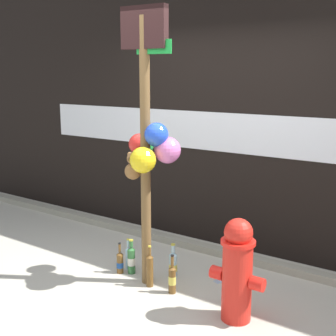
# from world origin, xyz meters

# --- Properties ---
(ground_plane) EXTENTS (14.00, 14.00, 0.00)m
(ground_plane) POSITION_xyz_m (0.00, 0.00, 0.00)
(ground_plane) COLOR #ADA899
(building_wall) EXTENTS (10.00, 0.21, 3.20)m
(building_wall) POSITION_xyz_m (-0.00, 1.63, 1.60)
(building_wall) COLOR black
(building_wall) RESTS_ON ground_plane
(curb_strip) EXTENTS (8.00, 0.12, 0.08)m
(curb_strip) POSITION_xyz_m (0.00, 1.23, 0.04)
(curb_strip) COLOR gray
(curb_strip) RESTS_ON ground_plane
(memorial_post) EXTENTS (0.58, 0.50, 2.54)m
(memorial_post) POSITION_xyz_m (-0.15, 0.28, 1.43)
(memorial_post) COLOR brown
(memorial_post) RESTS_ON ground_plane
(fire_hydrant) EXTENTS (0.46, 0.28, 0.86)m
(fire_hydrant) POSITION_xyz_m (0.84, 0.14, 0.43)
(fire_hydrant) COLOR red
(fire_hydrant) RESTS_ON ground_plane
(bottle_0) EXTENTS (0.07, 0.07, 0.37)m
(bottle_0) POSITION_xyz_m (0.16, 0.22, 0.14)
(bottle_0) COLOR brown
(bottle_0) RESTS_ON ground_plane
(bottle_1) EXTENTS (0.07, 0.07, 0.40)m
(bottle_1) POSITION_xyz_m (-0.09, 0.21, 0.17)
(bottle_1) COLOR brown
(bottle_1) RESTS_ON ground_plane
(bottle_2) EXTENTS (0.08, 0.08, 0.36)m
(bottle_2) POSITION_xyz_m (-0.41, 0.33, 0.15)
(bottle_2) COLOR #337038
(bottle_2) RESTS_ON ground_plane
(bottle_3) EXTENTS (0.08, 0.08, 0.35)m
(bottle_3) POSITION_xyz_m (-0.01, 0.49, 0.13)
(bottle_3) COLOR #B2DBEA
(bottle_3) RESTS_ON ground_plane
(bottle_4) EXTENTS (0.06, 0.06, 0.33)m
(bottle_4) POSITION_xyz_m (-0.50, 0.39, 0.13)
(bottle_4) COLOR #B2DBEA
(bottle_4) RESTS_ON ground_plane
(bottle_5) EXTENTS (0.07, 0.07, 0.32)m
(bottle_5) POSITION_xyz_m (-0.51, 0.27, 0.11)
(bottle_5) COLOR brown
(bottle_5) RESTS_ON ground_plane
(litter_0) EXTENTS (0.10, 0.10, 0.01)m
(litter_0) POSITION_xyz_m (0.41, 0.66, 0.00)
(litter_0) COLOR #8C99B2
(litter_0) RESTS_ON ground_plane
(litter_1) EXTENTS (0.14, 0.07, 0.01)m
(litter_1) POSITION_xyz_m (0.43, 0.81, 0.00)
(litter_1) COLOR silver
(litter_1) RESTS_ON ground_plane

